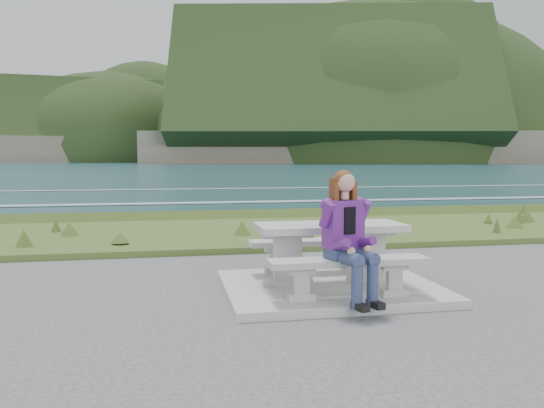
{
  "coord_description": "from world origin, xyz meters",
  "views": [
    {
      "loc": [
        -1.95,
        -6.2,
        1.66
      ],
      "look_at": [
        -0.5,
        1.2,
        1.0
      ],
      "focal_mm": 35.0,
      "sensor_mm": 36.0,
      "label": 1
    }
  ],
  "objects_px": {
    "picnic_table": "(330,237)",
    "seated_woman": "(351,254)",
    "bench_seaward": "(315,247)",
    "bench_landward": "(349,267)"
  },
  "relations": [
    {
      "from": "picnic_table",
      "to": "seated_woman",
      "type": "bearing_deg",
      "value": -91.71
    },
    {
      "from": "picnic_table",
      "to": "seated_woman",
      "type": "relative_size",
      "value": 1.26
    },
    {
      "from": "seated_woman",
      "to": "picnic_table",
      "type": "bearing_deg",
      "value": 73.25
    },
    {
      "from": "bench_seaward",
      "to": "seated_woman",
      "type": "height_order",
      "value": "seated_woman"
    },
    {
      "from": "bench_landward",
      "to": "bench_seaward",
      "type": "xyz_separation_m",
      "value": [
        0.0,
        1.4,
        0.0
      ]
    },
    {
      "from": "bench_landward",
      "to": "seated_woman",
      "type": "xyz_separation_m",
      "value": [
        -0.02,
        -0.13,
        0.18
      ]
    },
    {
      "from": "bench_landward",
      "to": "seated_woman",
      "type": "bearing_deg",
      "value": -100.67
    },
    {
      "from": "bench_landward",
      "to": "seated_woman",
      "type": "relative_size",
      "value": 1.26
    },
    {
      "from": "seated_woman",
      "to": "bench_seaward",
      "type": "bearing_deg",
      "value": 74.03
    },
    {
      "from": "bench_seaward",
      "to": "seated_woman",
      "type": "relative_size",
      "value": 1.26
    }
  ]
}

